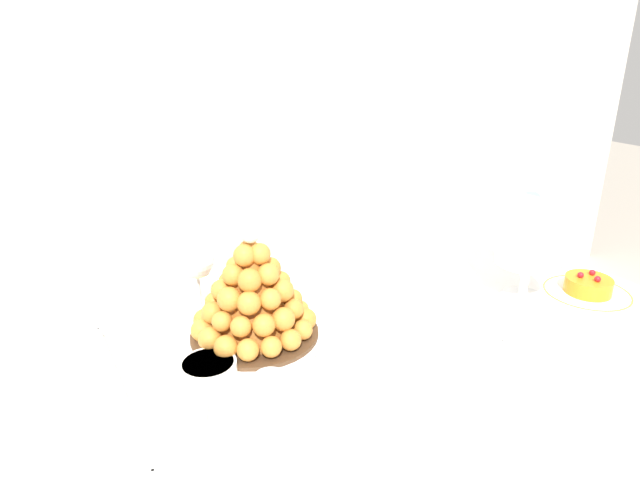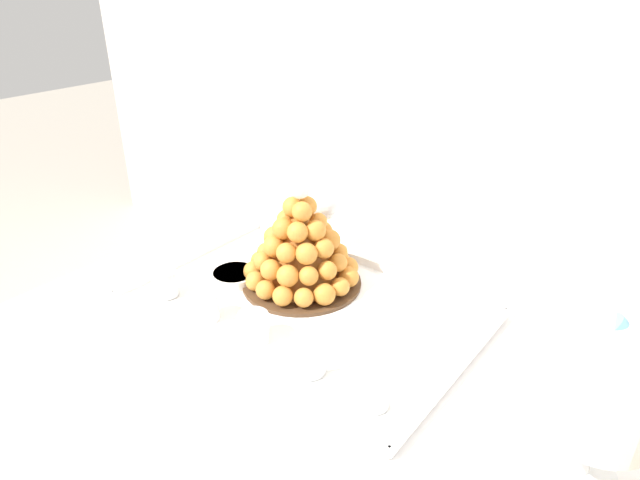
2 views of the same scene
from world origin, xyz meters
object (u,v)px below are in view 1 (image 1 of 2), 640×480
Objects in this scene: dessert_cup_mid_left at (271,391)px; creme_brulee_ramekin at (208,367)px; dessert_cup_right at (448,330)px; croquembouche at (253,296)px; dessert_cup_mid_right at (394,348)px; fruit_tart_plate at (588,289)px; dessert_cup_centre at (331,367)px; macaron_goblet at (532,231)px; serving_tray at (296,343)px; dessert_cup_left at (190,414)px; wine_glass at (197,264)px.

dessert_cup_mid_left is 0.53× the size of creme_brulee_ramekin.
croquembouche is at bearing 146.50° from dessert_cup_right.
dessert_cup_mid_right is (0.18, -0.21, -0.06)m from croquembouche.
fruit_tart_plate is (0.55, 0.00, -0.02)m from dessert_cup_mid_right.
dessert_cup_centre is 0.22× the size of macaron_goblet.
serving_tray is at bearing -46.46° from croquembouche.
dessert_cup_right is at bearing 0.41° from dessert_cup_mid_left.
croquembouche is 4.26× the size of dessert_cup_mid_right.
fruit_tart_plate is (0.86, -0.12, -0.01)m from creme_brulee_ramekin.
croquembouche is 0.77m from fruit_tart_plate.
dessert_cup_mid_left is (-0.12, -0.15, 0.03)m from serving_tray.
serving_tray is at bearing 168.50° from fruit_tart_plate.
dessert_cup_left is 0.94× the size of dessert_cup_mid_right.
macaron_goblet is at bearing -4.72° from creme_brulee_ramekin.
dessert_cup_centre is 0.94× the size of dessert_cup_mid_right.
dessert_cup_mid_left is 0.14m from creme_brulee_ramekin.
dessert_cup_centre is at bearing 178.69° from dessert_cup_right.
dessert_cup_mid_left is 0.95× the size of dessert_cup_right.
dessert_cup_centre is 0.68m from fruit_tart_plate.
macaron_goblet is at bearing 155.33° from fruit_tart_plate.
wine_glass reaches higher than dessert_cup_mid_left.
dessert_cup_centre is at bearing -74.58° from croquembouche.
macaron_goblet is at bearing 9.35° from dessert_cup_mid_right.
dessert_cup_left is (-0.19, -0.20, -0.06)m from croquembouche.
creme_brulee_ramekin is (-0.06, 0.13, -0.01)m from dessert_cup_mid_left.
creme_brulee_ramekin is 0.25m from wine_glass.
croquembouche reaches higher than dessert_cup_mid_left.
dessert_cup_mid_right is (0.13, -0.01, 0.00)m from dessert_cup_centre.
dessert_cup_right reaches higher than dessert_cup_mid_left.
dessert_cup_left and dessert_cup_mid_right have the same top height.
dessert_cup_mid_right reaches higher than dessert_cup_centre.
dessert_cup_mid_left reaches higher than fruit_tart_plate.
croquembouche is 4.51× the size of dessert_cup_centre.
macaron_goblet is at bearing 6.18° from dessert_cup_mid_left.
croquembouche is at bearing -68.19° from wine_glass.
croquembouche is 0.28m from dessert_cup_mid_right.
dessert_cup_mid_right is 0.44m from macaron_goblet.
serving_tray is 0.57m from macaron_goblet.
dessert_cup_left and dessert_cup_right have the same top height.
serving_tray is 11.94× the size of dessert_cup_right.
fruit_tart_plate is at bearing -23.70° from wine_glass.
dessert_cup_mid_right is 0.13m from dessert_cup_right.
dessert_cup_mid_right is at bearing 179.72° from dessert_cup_right.
dessert_cup_mid_right is 0.33m from creme_brulee_ramekin.
croquembouche is 0.16m from creme_brulee_ramekin.
dessert_cup_left is 0.38m from wine_glass.
dessert_cup_mid_left is (0.13, -0.01, -0.00)m from dessert_cup_left.
wine_glass is (0.06, 0.23, 0.10)m from creme_brulee_ramekin.
macaron_goblet reaches higher than croquembouche.
wine_glass is at bearing 69.60° from dessert_cup_left.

